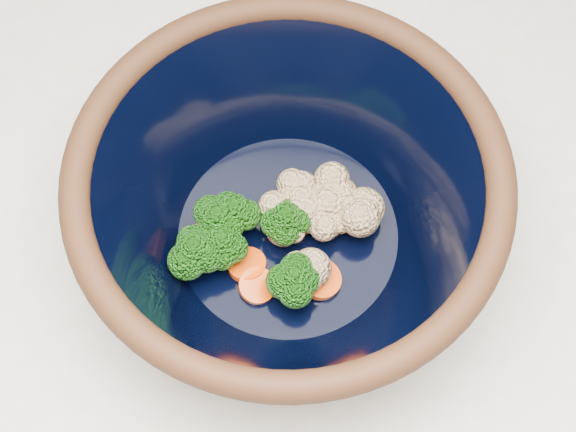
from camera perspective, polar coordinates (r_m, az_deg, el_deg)
counter at (r=1.08m, az=-1.04°, el=-13.23°), size 1.20×1.20×0.90m
mixing_bowl at (r=0.59m, az=0.00°, el=0.55°), size 0.37×0.37×0.14m
vegetable_pile at (r=0.61m, az=-0.91°, el=-0.86°), size 0.16×0.11×0.05m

